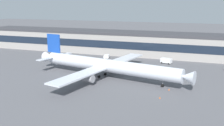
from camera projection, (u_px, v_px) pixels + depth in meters
ground_plane at (93, 78)px, 101.87m from camera, size 600.00×600.00×0.00m
terminal_building at (131, 43)px, 148.26m from camera, size 183.31×19.21×12.41m
airliner at (106, 65)px, 101.32m from camera, size 65.13×56.65×15.13m
crew_van at (166, 61)px, 125.49m from camera, size 5.62×3.68×2.55m
pushback_tractor at (107, 56)px, 137.39m from camera, size 3.64×5.27×1.75m
traffic_cone_0 at (160, 98)px, 79.99m from camera, size 0.44×0.44×0.55m
traffic_cone_1 at (169, 89)px, 87.43m from camera, size 0.47×0.47×0.58m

